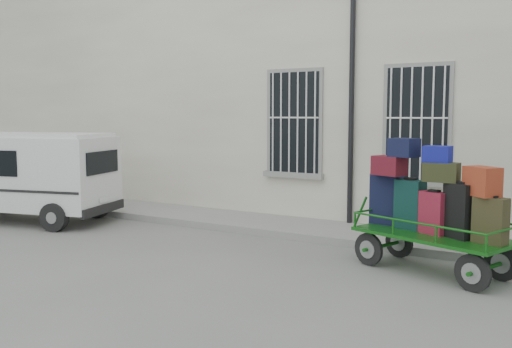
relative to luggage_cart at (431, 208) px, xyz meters
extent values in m
plane|color=slate|center=(-3.23, -0.51, -1.00)|extent=(80.00, 80.00, 0.00)
cube|color=beige|center=(-3.23, 4.99, 2.00)|extent=(24.00, 5.00, 6.00)
cylinder|color=black|center=(-2.28, 2.41, 1.80)|extent=(0.11, 0.11, 5.60)
cube|color=black|center=(-3.63, 2.47, 1.25)|extent=(1.20, 0.08, 2.20)
cube|color=gray|center=(-3.63, 2.45, 0.09)|extent=(1.45, 0.22, 0.12)
cube|color=black|center=(-0.93, 2.47, 1.25)|extent=(1.20, 0.08, 2.20)
cube|color=gray|center=(-0.93, 2.45, 0.09)|extent=(1.45, 0.22, 0.12)
cube|color=gray|center=(-3.23, 1.69, -0.93)|extent=(24.00, 1.70, 0.15)
cylinder|color=black|center=(-0.94, -0.13, -0.74)|extent=(0.52, 0.24, 0.53)
cylinder|color=gray|center=(-0.94, -0.13, -0.74)|extent=(0.31, 0.19, 0.29)
cylinder|color=black|center=(-0.67, 0.63, -0.74)|extent=(0.52, 0.24, 0.53)
cylinder|color=gray|center=(-0.67, 0.63, -0.74)|extent=(0.31, 0.19, 0.29)
cylinder|color=black|center=(0.76, -0.72, -0.74)|extent=(0.52, 0.24, 0.53)
cylinder|color=gray|center=(0.76, -0.72, -0.74)|extent=(0.31, 0.19, 0.29)
cylinder|color=black|center=(1.03, 0.04, -0.74)|extent=(0.52, 0.24, 0.53)
cylinder|color=gray|center=(1.03, 0.04, -0.74)|extent=(0.31, 0.19, 0.29)
cube|color=#155E16|center=(0.04, -0.04, -0.42)|extent=(2.55, 1.77, 0.05)
cylinder|color=#155E16|center=(-1.31, 0.43, -0.26)|extent=(0.30, 0.14, 0.60)
cube|color=black|center=(-0.83, 0.37, 0.03)|extent=(0.52, 0.32, 0.84)
cube|color=black|center=(-0.83, 0.37, 0.47)|extent=(0.23, 0.19, 0.03)
cube|color=black|center=(-0.37, 0.16, 0.00)|extent=(0.49, 0.37, 0.79)
cube|color=black|center=(-0.37, 0.16, 0.41)|extent=(0.21, 0.18, 0.03)
cube|color=maroon|center=(0.05, -0.05, -0.07)|extent=(0.48, 0.38, 0.65)
cube|color=black|center=(0.05, -0.05, 0.27)|extent=(0.20, 0.15, 0.03)
cube|color=black|center=(0.46, -0.14, 0.01)|extent=(0.51, 0.46, 0.81)
cube|color=black|center=(0.46, -0.14, 0.43)|extent=(0.21, 0.19, 0.03)
cube|color=#332E19|center=(0.90, -0.30, -0.06)|extent=(0.50, 0.37, 0.66)
cube|color=black|center=(0.90, -0.30, 0.28)|extent=(0.21, 0.18, 0.03)
cube|color=#5B1412|center=(-0.73, 0.17, 0.60)|extent=(0.58, 0.47, 0.31)
cube|color=#272B15|center=(0.15, -0.05, 0.56)|extent=(0.51, 0.33, 0.29)
cube|color=maroon|center=(0.75, -0.21, 0.48)|extent=(0.58, 0.55, 0.42)
cube|color=black|center=(-0.47, 0.08, 0.91)|extent=(0.49, 0.44, 0.29)
cube|color=navy|center=(0.07, -0.01, 0.83)|extent=(0.40, 0.32, 0.25)
cube|color=silver|center=(-8.93, -0.47, 0.13)|extent=(4.20, 2.63, 1.59)
cube|color=silver|center=(-8.93, -0.47, 0.96)|extent=(3.99, 2.45, 0.09)
cube|color=black|center=(-7.04, 0.03, 0.40)|extent=(0.35, 1.21, 0.49)
cube|color=black|center=(-7.05, 0.03, -0.62)|extent=(0.51, 1.61, 0.19)
cube|color=white|center=(-7.01, 0.04, -0.42)|extent=(0.12, 0.37, 0.11)
cylinder|color=black|center=(-10.38, -0.01, -0.70)|extent=(0.63, 0.34, 0.60)
cylinder|color=black|center=(-7.48, -0.93, -0.70)|extent=(0.63, 0.34, 0.60)
cylinder|color=black|center=(-7.90, 0.65, -0.70)|extent=(0.63, 0.34, 0.60)
camera|label=1|loc=(2.14, -8.79, 1.42)|focal=40.00mm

